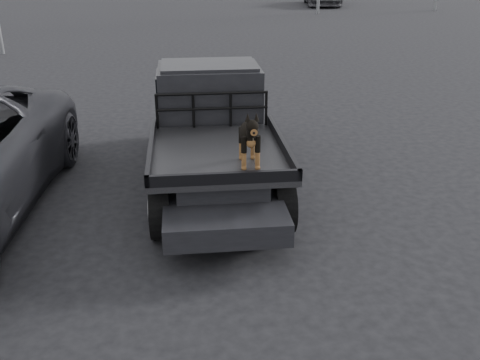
{
  "coord_description": "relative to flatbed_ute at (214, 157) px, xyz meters",
  "views": [
    {
      "loc": [
        -0.19,
        -5.7,
        3.58
      ],
      "look_at": [
        0.43,
        -0.14,
        1.15
      ],
      "focal_mm": 40.0,
      "sensor_mm": 36.0,
      "label": 1
    }
  ],
  "objects": [
    {
      "name": "ground",
      "position": [
        -0.29,
        -2.42,
        -0.46
      ],
      "size": [
        120.0,
        120.0,
        0.0
      ],
      "primitive_type": "plane",
      "color": "black",
      "rests_on": "ground"
    },
    {
      "name": "flatbed_ute",
      "position": [
        0.0,
        0.0,
        0.0
      ],
      "size": [
        2.0,
        5.4,
        0.92
      ],
      "primitive_type": null,
      "color": "black",
      "rests_on": "ground"
    },
    {
      "name": "ute_cab",
      "position": [
        0.0,
        0.95,
        0.9
      ],
      "size": [
        1.72,
        1.3,
        0.88
      ],
      "primitive_type": null,
      "color": "black",
      "rests_on": "flatbed_ute"
    },
    {
      "name": "headache_rack",
      "position": [
        0.0,
        0.2,
        0.74
      ],
      "size": [
        1.8,
        0.08,
        0.55
      ],
      "primitive_type": null,
      "color": "black",
      "rests_on": "flatbed_ute"
    },
    {
      "name": "dog",
      "position": [
        0.39,
        -1.48,
        0.83
      ],
      "size": [
        0.32,
        0.6,
        0.74
      ],
      "primitive_type": null,
      "color": "black",
      "rests_on": "flatbed_ute"
    }
  ]
}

